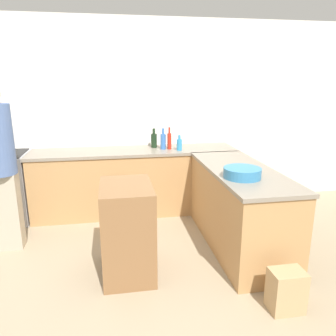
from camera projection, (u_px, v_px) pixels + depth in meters
name	position (u px, v px, depth m)	size (l,w,h in m)	color
ground_plane	(151.00, 285.00, 3.06)	(14.00, 14.00, 0.00)	tan
wall_back	(132.00, 115.00, 4.78)	(8.00, 0.06, 2.70)	white
counter_back	(135.00, 181.00, 4.68)	(2.84, 0.67, 0.91)	tan
counter_peninsula	(239.00, 207.00, 3.70)	(0.69, 1.81, 0.91)	tan
range_oven	(2.00, 187.00, 4.38)	(0.72, 0.65, 0.92)	#ADADB2
island_table	(127.00, 230.00, 3.16)	(0.49, 0.68, 0.91)	brown
mixing_bowl	(242.00, 173.00, 3.25)	(0.37, 0.37, 0.10)	teal
water_bottle_blue	(163.00, 141.00, 4.57)	(0.08, 0.08, 0.29)	#386BB7
wine_bottle_dark	(154.00, 140.00, 4.68)	(0.08, 0.08, 0.27)	black
hot_sauce_bottle	(169.00, 141.00, 4.57)	(0.06, 0.06, 0.31)	red
dish_soap_bottle	(179.00, 144.00, 4.50)	(0.08, 0.08, 0.21)	#338CBF
paper_bag	(286.00, 291.00, 2.69)	(0.28, 0.20, 0.36)	tan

